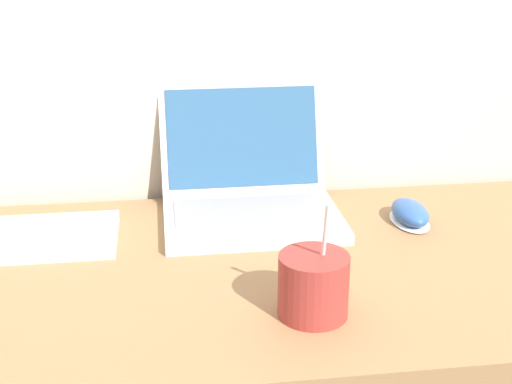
# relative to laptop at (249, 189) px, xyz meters

# --- Properties ---
(laptop) EXTENTS (0.32, 0.30, 0.22)m
(laptop) POSITION_rel_laptop_xyz_m (0.00, 0.00, 0.00)
(laptop) COLOR silver
(laptop) RESTS_ON desk
(drink_cup) EXTENTS (0.10, 0.10, 0.18)m
(drink_cup) POSITION_rel_laptop_xyz_m (0.04, -0.38, -0.00)
(drink_cup) COLOR #9E332D
(drink_cup) RESTS_ON desk
(computer_mouse) EXTENTS (0.07, 0.12, 0.04)m
(computer_mouse) POSITION_rel_laptop_xyz_m (0.28, -0.08, -0.03)
(computer_mouse) COLOR white
(computer_mouse) RESTS_ON desk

